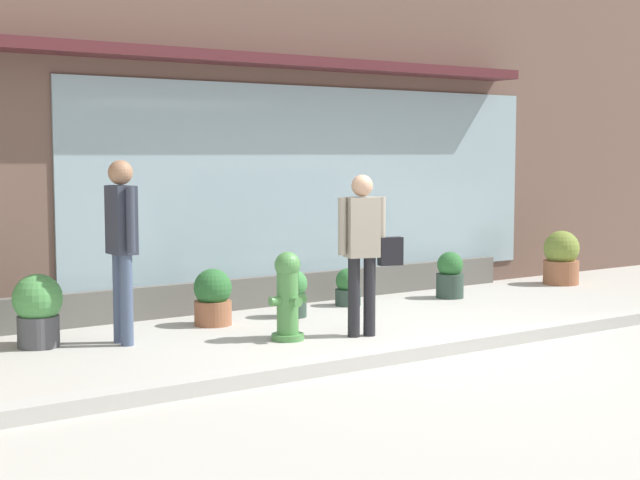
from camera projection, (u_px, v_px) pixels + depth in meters
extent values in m
plane|color=#B2AFA8|center=(442.00, 347.00, 8.78)|extent=(60.00, 60.00, 0.00)
cube|color=#B2B2AD|center=(457.00, 345.00, 8.61)|extent=(14.00, 0.24, 0.12)
cube|color=brown|center=(264.00, 93.00, 11.17)|extent=(14.00, 0.36, 5.03)
cube|color=#8CA5B2|center=(322.00, 183.00, 11.50)|extent=(6.67, 0.03, 2.33)
cube|color=#4C1E23|center=(279.00, 62.00, 10.85)|extent=(7.27, 0.56, 0.12)
cube|color=#605E59|center=(274.00, 290.00, 11.20)|extent=(7.07, 0.20, 0.36)
cylinder|color=#4C8C47|center=(288.00, 337.00, 9.13)|extent=(0.32, 0.32, 0.06)
cylinder|color=#4C8C47|center=(288.00, 303.00, 9.10)|extent=(0.21, 0.21, 0.61)
sphere|color=#4C8C47|center=(287.00, 265.00, 9.06)|extent=(0.25, 0.25, 0.25)
cylinder|color=#4C8C47|center=(275.00, 301.00, 9.01)|extent=(0.10, 0.09, 0.09)
cylinder|color=#4C8C47|center=(300.00, 299.00, 9.18)|extent=(0.10, 0.09, 0.09)
cylinder|color=#4C8C47|center=(296.00, 302.00, 8.98)|extent=(0.09, 0.10, 0.09)
cylinder|color=#232328|center=(369.00, 296.00, 9.30)|extent=(0.12, 0.12, 0.79)
cylinder|color=#232328|center=(354.00, 297.00, 9.25)|extent=(0.12, 0.12, 0.79)
cube|color=#9E9384|center=(362.00, 227.00, 9.21)|extent=(0.36, 0.27, 0.59)
sphere|color=tan|center=(362.00, 186.00, 9.17)|extent=(0.21, 0.21, 0.21)
cylinder|color=#9E9384|center=(381.00, 225.00, 9.28)|extent=(0.08, 0.08, 0.56)
cylinder|color=#9E9384|center=(342.00, 226.00, 9.14)|extent=(0.08, 0.08, 0.56)
cube|color=black|center=(390.00, 251.00, 9.32)|extent=(0.26, 0.16, 0.28)
cylinder|color=#475675|center=(127.00, 300.00, 8.83)|extent=(0.12, 0.12, 0.86)
cylinder|color=#475675|center=(119.00, 298.00, 8.96)|extent=(0.12, 0.12, 0.86)
cube|color=#333847|center=(121.00, 220.00, 8.82)|extent=(0.21, 0.32, 0.65)
sphere|color=#A37556|center=(120.00, 173.00, 8.78)|extent=(0.23, 0.23, 0.23)
cylinder|color=#333847|center=(131.00, 220.00, 8.65)|extent=(0.08, 0.08, 0.61)
cylinder|color=#333847|center=(112.00, 217.00, 8.99)|extent=(0.08, 0.08, 0.61)
cylinder|color=#33473D|center=(348.00, 297.00, 11.18)|extent=(0.30, 0.30, 0.19)
sphere|color=#2D6B33|center=(348.00, 281.00, 11.16)|extent=(0.30, 0.30, 0.30)
sphere|color=white|center=(350.00, 276.00, 11.22)|extent=(0.07, 0.07, 0.07)
sphere|color=#E5C64C|center=(348.00, 277.00, 11.10)|extent=(0.08, 0.08, 0.08)
cylinder|color=#33473D|center=(450.00, 286.00, 11.76)|extent=(0.34, 0.34, 0.30)
sphere|color=#2D6B33|center=(450.00, 265.00, 11.74)|extent=(0.33, 0.33, 0.33)
sphere|color=white|center=(447.00, 258.00, 11.77)|extent=(0.07, 0.07, 0.07)
sphere|color=orange|center=(454.00, 258.00, 11.75)|extent=(0.07, 0.07, 0.07)
cylinder|color=#4C4C51|center=(38.00, 331.00, 8.78)|extent=(0.39, 0.39, 0.30)
sphere|color=#4C934C|center=(38.00, 299.00, 8.75)|extent=(0.46, 0.46, 0.46)
sphere|color=orange|center=(51.00, 293.00, 8.71)|extent=(0.13, 0.13, 0.13)
sphere|color=#DB4C7A|center=(46.00, 287.00, 8.90)|extent=(0.10, 0.10, 0.10)
cylinder|color=#9E6042|center=(213.00, 313.00, 9.91)|extent=(0.39, 0.39, 0.26)
sphere|color=#2D6B33|center=(213.00, 288.00, 9.88)|extent=(0.40, 0.40, 0.40)
sphere|color=#DB4C7A|center=(220.00, 279.00, 9.99)|extent=(0.07, 0.07, 0.07)
cylinder|color=#9E6042|center=(561.00, 272.00, 12.98)|extent=(0.49, 0.49, 0.33)
sphere|color=olive|center=(562.00, 248.00, 12.95)|extent=(0.49, 0.49, 0.49)
sphere|color=white|center=(550.00, 243.00, 13.00)|extent=(0.12, 0.12, 0.12)
sphere|color=#B266B7|center=(555.00, 238.00, 12.97)|extent=(0.10, 0.10, 0.10)
cylinder|color=#33473D|center=(293.00, 305.00, 10.40)|extent=(0.30, 0.30, 0.26)
sphere|color=#3D8442|center=(293.00, 284.00, 10.37)|extent=(0.32, 0.32, 0.32)
sphere|color=orange|center=(289.00, 276.00, 10.39)|extent=(0.09, 0.09, 0.09)
sphere|color=#B266B7|center=(293.00, 279.00, 10.27)|extent=(0.09, 0.09, 0.09)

